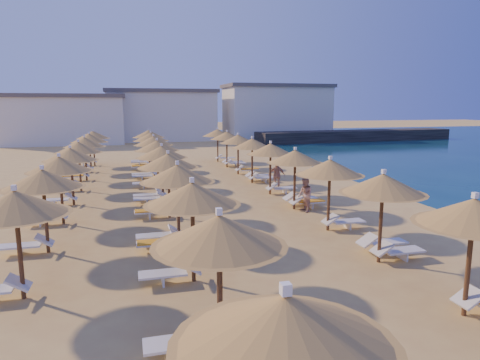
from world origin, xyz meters
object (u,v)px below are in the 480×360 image
object	(u,v)px
parasol_row_east	(282,153)
beachgoer_a	(306,190)
beachgoer_c	(277,175)
parasol_row_west	(165,157)
jetty	(357,136)
beachgoer_b	(305,195)

from	to	relation	value
parasol_row_east	beachgoer_a	xyz separation A→B (m)	(0.88, -1.23, -1.78)
beachgoer_c	parasol_row_west	bearing A→B (deg)	-135.97
parasol_row_east	beachgoer_c	xyz separation A→B (m)	(0.82, 3.10, -1.71)
beachgoer_c	parasol_row_east	bearing A→B (deg)	-84.86
beachgoer_c	jetty	bearing A→B (deg)	73.32
beachgoer_b	beachgoer_c	bearing A→B (deg)	171.35
beachgoer_b	parasol_row_west	bearing A→B (deg)	-114.53
parasol_row_east	beachgoer_c	distance (m)	3.64
parasol_row_west	beachgoer_c	bearing A→B (deg)	24.05
parasol_row_west	beachgoer_a	bearing A→B (deg)	-9.97
parasol_row_west	beachgoer_a	distance (m)	7.34
beachgoer_a	parasol_row_west	bearing A→B (deg)	-98.51
jetty	beachgoer_c	size ratio (longest dim) A/B	17.23
beachgoer_a	beachgoer_b	size ratio (longest dim) A/B	0.96
parasol_row_east	beachgoer_c	size ratio (longest dim) A/B	20.96
jetty	beachgoer_b	xyz separation A→B (m)	(-23.55, -36.53, 0.08)
jetty	beachgoer_c	world-z (taller)	beachgoer_c
parasol_row_east	parasol_row_west	world-z (taller)	same
beachgoer_a	beachgoer_b	bearing A→B (deg)	-23.14
parasol_row_east	beachgoer_c	world-z (taller)	parasol_row_east
parasol_row_east	beachgoer_c	bearing A→B (deg)	75.15
parasol_row_east	beachgoer_a	distance (m)	2.34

